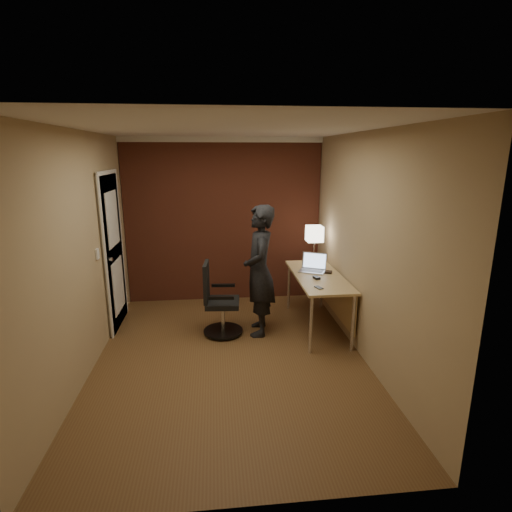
# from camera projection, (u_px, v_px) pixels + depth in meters

# --- Properties ---
(room) EXTENTS (4.00, 4.00, 4.00)m
(room) POSITION_uv_depth(u_px,v_px,m) (205.00, 218.00, 5.67)
(room) COLOR brown
(room) RESTS_ON ground
(desk) EXTENTS (0.60, 1.50, 0.73)m
(desk) POSITION_uv_depth(u_px,v_px,m) (323.00, 284.00, 5.22)
(desk) COLOR tan
(desk) RESTS_ON ground
(desk_lamp) EXTENTS (0.22, 0.22, 0.54)m
(desk_lamp) POSITION_uv_depth(u_px,v_px,m) (314.00, 234.00, 5.68)
(desk_lamp) COLOR silver
(desk_lamp) RESTS_ON desk
(laptop) EXTENTS (0.41, 0.38, 0.23)m
(laptop) POSITION_uv_depth(u_px,v_px,m) (313.00, 266.00, 5.36)
(laptop) COLOR silver
(laptop) RESTS_ON desk
(mouse) EXTENTS (0.08, 0.11, 0.03)m
(mouse) POSITION_uv_depth(u_px,v_px,m) (316.00, 278.00, 5.02)
(mouse) COLOR black
(mouse) RESTS_ON desk
(phone) EXTENTS (0.10, 0.13, 0.01)m
(phone) POSITION_uv_depth(u_px,v_px,m) (319.00, 288.00, 4.69)
(phone) COLOR black
(phone) RESTS_ON desk
(wallet) EXTENTS (0.12, 0.13, 0.02)m
(wallet) POSITION_uv_depth(u_px,v_px,m) (328.00, 272.00, 5.28)
(wallet) COLOR black
(wallet) RESTS_ON desk
(office_chair) EXTENTS (0.51, 0.54, 0.93)m
(office_chair) POSITION_uv_depth(u_px,v_px,m) (218.00, 304.00, 5.07)
(office_chair) COLOR black
(office_chair) RESTS_ON ground
(person) EXTENTS (0.44, 0.64, 1.66)m
(person) POSITION_uv_depth(u_px,v_px,m) (259.00, 271.00, 5.01)
(person) COLOR black
(person) RESTS_ON ground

